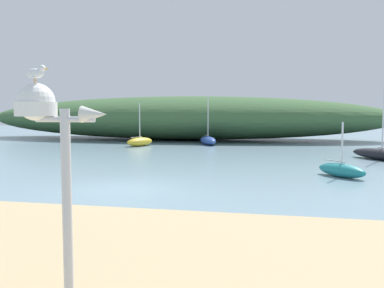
{
  "coord_description": "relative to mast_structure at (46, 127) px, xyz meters",
  "views": [
    {
      "loc": [
        5.34,
        -13.63,
        2.76
      ],
      "look_at": [
        1.18,
        6.28,
        1.15
      ],
      "focal_mm": 37.91,
      "sensor_mm": 36.0,
      "label": 1
    }
  ],
  "objects": [
    {
      "name": "ground_plane",
      "position": [
        -2.6,
        9.18,
        -2.58
      ],
      "size": [
        120.0,
        120.0,
        0.0
      ],
      "primitive_type": "plane",
      "color": "#7A99A8"
    },
    {
      "name": "sailboat_far_left",
      "position": [
        8.72,
        20.5,
        -2.24
      ],
      "size": [
        3.4,
        3.98,
        4.79
      ],
      "color": "black",
      "rests_on": "ground"
    },
    {
      "name": "mast_structure",
      "position": [
        0.0,
        0.0,
        0.0
      ],
      "size": [
        1.17,
        0.5,
        2.91
      ],
      "color": "silver",
      "rests_on": "beach_sand"
    },
    {
      "name": "sailboat_off_point",
      "position": [
        5.48,
        13.57,
        -2.29
      ],
      "size": [
        2.15,
        2.34,
        2.34
      ],
      "color": "teal",
      "rests_on": "ground"
    },
    {
      "name": "seagull_on_radar",
      "position": [
        -0.12,
        0.0,
        0.65
      ],
      "size": [
        0.3,
        0.12,
        0.21
      ],
      "color": "orange",
      "rests_on": "mast_structure"
    },
    {
      "name": "distant_hill",
      "position": [
        -6.87,
        35.64,
        -0.42
      ],
      "size": [
        41.75,
        11.43,
        4.34
      ],
      "primitive_type": "ellipsoid",
      "color": "#3D6038",
      "rests_on": "ground"
    },
    {
      "name": "sailboat_by_sandbar",
      "position": [
        -2.93,
        29.3,
        -2.21
      ],
      "size": [
        2.37,
        3.74,
        4.13
      ],
      "color": "#2D4C9E",
      "rests_on": "ground"
    },
    {
      "name": "sailboat_far_right",
      "position": [
        -8.09,
        26.71,
        -2.21
      ],
      "size": [
        2.03,
        2.91,
        3.47
      ],
      "color": "gold",
      "rests_on": "ground"
    }
  ]
}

